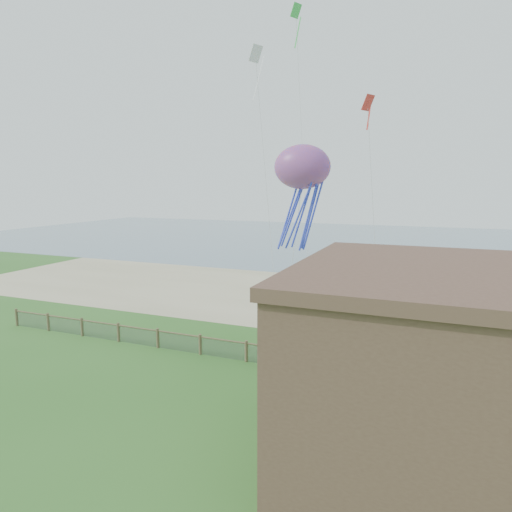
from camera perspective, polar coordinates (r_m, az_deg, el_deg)
name	(u,v)px	position (r m, az deg, el deg)	size (l,w,h in m)	color
ground	(194,409)	(22.02, -7.73, -18.38)	(160.00, 160.00, 0.00)	#2D5F20
sand_beach	(317,298)	(41.38, 7.61, -5.23)	(72.00, 20.00, 0.02)	tan
ocean	(379,242)	(84.09, 15.17, 1.74)	(160.00, 68.00, 0.02)	slate
chainlink_fence	(246,352)	(26.70, -1.22, -11.97)	(36.20, 0.20, 1.25)	brown
motel_deck	(504,406)	(24.20, 28.57, -16.16)	(15.00, 2.00, 0.50)	brown
picnic_table	(318,375)	(24.57, 7.79, -14.49)	(1.62, 1.22, 0.68)	brown
octopus_kite	(302,196)	(32.27, 5.74, 7.49)	(3.77, 2.66, 7.76)	#FF5728
kite_white	(256,68)	(36.60, -0.03, 22.41)	(1.24, 0.70, 3.32)	white
kite_red	(368,109)	(33.87, 13.80, 17.37)	(1.12, 0.70, 2.02)	red
kite_green	(296,24)	(43.31, 5.00, 26.97)	(1.14, 0.70, 3.20)	green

